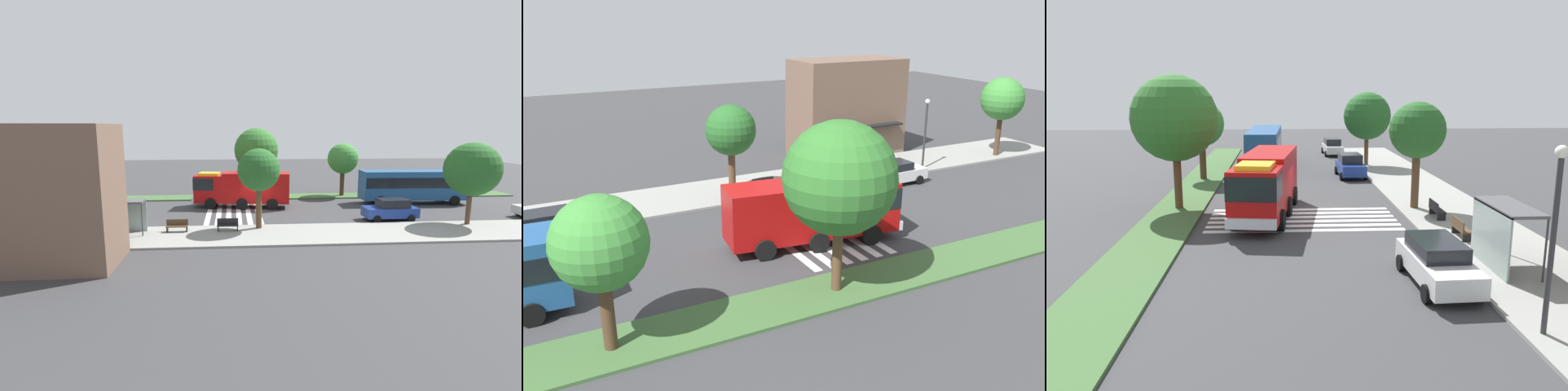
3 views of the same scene
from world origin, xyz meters
The scene contains 16 objects.
ground_plane centered at (0.00, 0.00, 0.00)m, with size 120.00×120.00×0.00m, color #38383A.
sidewalk centered at (0.00, 8.33, 0.07)m, with size 60.00×5.43×0.14m, color gray.
median_strip centered at (0.00, -7.11, 0.07)m, with size 60.00×3.00×0.14m, color #3D6033.
crosswalk centered at (2.13, 0.00, 0.01)m, with size 4.95×10.11×0.01m.
fire_truck centered at (1.52, -1.99, 1.96)m, with size 9.69×3.67×3.45m.
parked_car_mid centered at (-11.15, 4.41, 0.93)m, with size 4.47×2.17×1.84m.
parked_car_east centered at (11.68, 4.41, 0.85)m, with size 4.73×2.19×1.64m.
bus_stop_shelter centered at (10.37, 7.19, 1.89)m, with size 3.50×1.40×2.46m.
bench_near_shelter centered at (6.37, 7.17, 0.59)m, with size 1.60×0.50×0.90m.
bench_west_of_shelter centered at (2.61, 7.17, 0.59)m, with size 1.60×0.50×0.90m.
street_lamp centered at (15.85, 6.21, 3.36)m, with size 0.36×0.36×5.37m.
storefront_building centered at (13.36, 13.32, 3.98)m, with size 9.10×5.35×7.97m.
sidewalk_tree_west centered at (0.23, 6.61, 4.58)m, with size 3.23×3.23×6.12m.
sidewalk_tree_center centered at (24.13, 6.61, 4.82)m, with size 3.47×3.47×6.46m.
median_tree_far_west centered at (-10.28, -7.11, 4.30)m, with size 3.44×3.44×5.93m.
median_tree_west centered at (-0.47, -7.11, 5.30)m, with size 4.89×4.89×7.62m.
Camera 2 is at (-12.80, -25.86, 12.17)m, focal length 38.62 mm.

